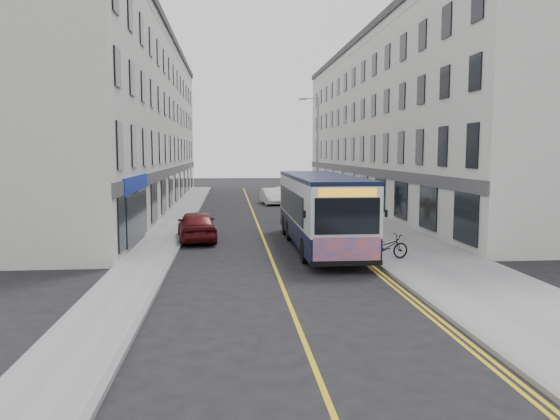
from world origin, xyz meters
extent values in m
plane|color=black|center=(0.00, 0.00, 0.00)|extent=(140.00, 140.00, 0.00)
cube|color=gray|center=(6.25, 12.00, 0.06)|extent=(4.50, 64.00, 0.12)
cube|color=gray|center=(-5.00, 12.00, 0.06)|extent=(2.00, 64.00, 0.12)
cube|color=slate|center=(4.00, 12.00, 0.07)|extent=(0.18, 64.00, 0.13)
cube|color=slate|center=(-4.00, 12.00, 0.07)|extent=(0.18, 64.00, 0.13)
cube|color=gold|center=(0.00, 12.00, 0.00)|extent=(0.12, 64.00, 0.01)
cube|color=gold|center=(3.55, 12.00, 0.00)|extent=(0.10, 64.00, 0.01)
cube|color=gold|center=(3.75, 12.00, 0.00)|extent=(0.10, 64.00, 0.01)
cube|color=silver|center=(11.50, 21.00, 6.50)|extent=(6.00, 46.00, 13.00)
cube|color=beige|center=(-9.00, 21.00, 6.50)|extent=(6.00, 46.00, 13.00)
cylinder|color=#93969B|center=(4.25, 14.00, 4.00)|extent=(0.14, 0.14, 8.00)
cylinder|color=#93969B|center=(3.75, 14.00, 7.90)|extent=(1.00, 0.08, 0.08)
cube|color=#93969B|center=(3.25, 14.00, 7.85)|extent=(0.50, 0.18, 0.12)
cube|color=black|center=(2.41, 1.76, 0.82)|extent=(2.57, 11.30, 0.92)
cube|color=#B7BABE|center=(2.41, 1.76, 2.21)|extent=(2.57, 11.30, 1.85)
cube|color=black|center=(2.41, 1.76, 3.22)|extent=(2.59, 11.30, 0.16)
cube|color=black|center=(1.11, 2.37, 2.00)|extent=(0.04, 8.83, 1.18)
cube|color=black|center=(3.72, 2.37, 2.00)|extent=(0.04, 8.83, 1.18)
cube|color=black|center=(2.41, -3.91, 2.11)|extent=(2.31, 0.04, 1.28)
cube|color=#FF5715|center=(2.41, -3.91, 0.87)|extent=(2.41, 0.04, 0.98)
cube|color=orange|center=(2.41, -3.92, 2.93)|extent=(2.05, 0.04, 0.29)
cylinder|color=black|center=(1.25, -1.63, 0.51)|extent=(0.29, 1.03, 1.03)
cylinder|color=black|center=(3.57, -1.63, 0.51)|extent=(0.29, 1.03, 1.03)
cylinder|color=black|center=(1.25, 4.02, 0.51)|extent=(0.29, 1.03, 1.03)
cylinder|color=black|center=(3.57, 4.02, 0.51)|extent=(0.29, 1.03, 1.03)
cylinder|color=black|center=(1.25, 5.87, 0.51)|extent=(0.29, 1.03, 1.03)
cylinder|color=black|center=(3.57, 5.87, 0.51)|extent=(0.29, 1.03, 1.03)
imported|color=black|center=(4.47, -1.77, 0.61)|extent=(1.97, 1.06, 0.99)
imported|color=olive|center=(6.70, 9.13, 0.89)|extent=(0.66, 0.54, 1.55)
imported|color=black|center=(7.20, 13.64, 1.10)|extent=(1.20, 1.15, 1.95)
imported|color=white|center=(1.80, 22.81, 0.66)|extent=(1.82, 4.15, 1.33)
imported|color=#530D10|center=(-3.30, 4.26, 0.76)|extent=(2.29, 4.61, 1.51)
camera|label=1|loc=(-1.67, -22.50, 4.32)|focal=35.00mm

